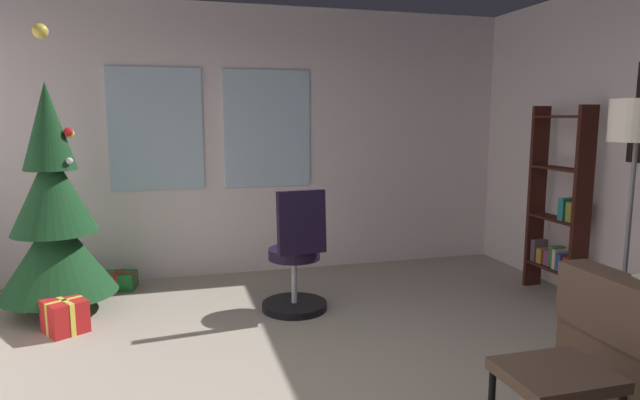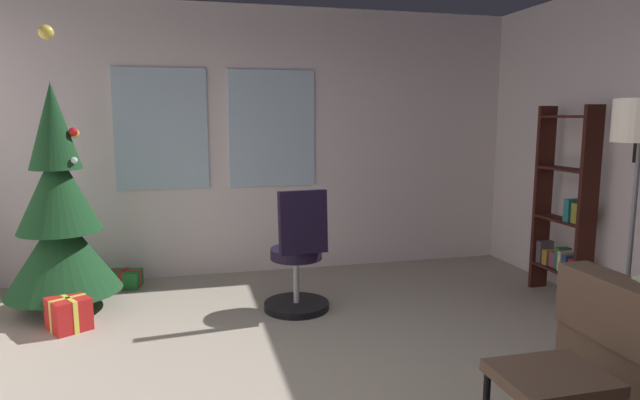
% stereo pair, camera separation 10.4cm
% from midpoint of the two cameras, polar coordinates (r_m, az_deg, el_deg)
% --- Properties ---
extents(wall_back_with_windows, '(5.55, 0.12, 2.77)m').
position_cam_midpoint_polar(wall_back_with_windows, '(5.73, -7.74, 6.14)').
color(wall_back_with_windows, silver).
rests_on(wall_back_with_windows, ground_plane).
extents(footstool, '(0.51, 0.43, 0.43)m').
position_cam_midpoint_polar(footstool, '(2.98, 22.68, -17.15)').
color(footstool, brown).
rests_on(footstool, ground_plane).
extents(holiday_tree, '(0.94, 0.94, 2.37)m').
position_cam_midpoint_polar(holiday_tree, '(5.02, -26.78, -1.88)').
color(holiday_tree, '#4C331E').
rests_on(holiday_tree, ground_plane).
extents(gift_box_red, '(0.38, 0.39, 0.26)m').
position_cam_midpoint_polar(gift_box_red, '(4.70, -25.92, -10.97)').
color(gift_box_red, red).
rests_on(gift_box_red, ground_plane).
extents(gift_box_green, '(0.35, 0.28, 0.17)m').
position_cam_midpoint_polar(gift_box_green, '(5.62, -20.98, -7.96)').
color(gift_box_green, '#1E722D').
rests_on(gift_box_green, ground_plane).
extents(office_chair, '(0.56, 0.56, 1.06)m').
position_cam_midpoint_polar(office_chair, '(4.58, -3.16, -6.74)').
color(office_chair, black).
rests_on(office_chair, ground_plane).
extents(bookshelf, '(0.18, 0.64, 1.75)m').
position_cam_midpoint_polar(bookshelf, '(5.37, 23.37, -1.27)').
color(bookshelf, '#391611').
rests_on(bookshelf, ground_plane).
extents(floor_lamp, '(0.35, 0.35, 1.76)m').
position_cam_midpoint_polar(floor_lamp, '(4.12, 29.81, 5.54)').
color(floor_lamp, slate).
rests_on(floor_lamp, ground_plane).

